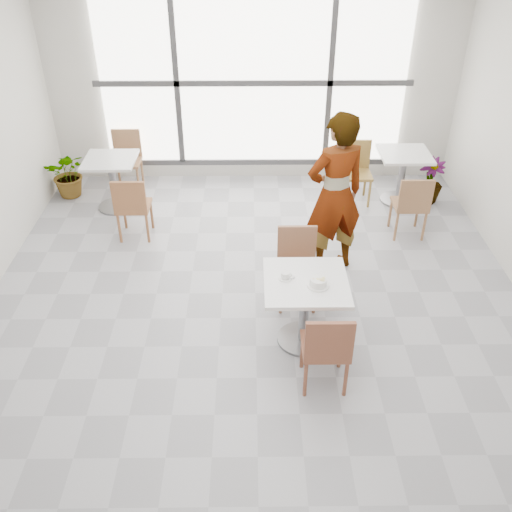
{
  "coord_description": "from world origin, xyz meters",
  "views": [
    {
      "loc": [
        -0.04,
        -4.62,
        3.89
      ],
      "look_at": [
        0.0,
        -0.3,
        1.0
      ],
      "focal_mm": 39.26,
      "sensor_mm": 36.0,
      "label": 1
    }
  ],
  "objects_px": {
    "oatmeal_bowl": "(318,282)",
    "chair_far": "(297,261)",
    "person": "(335,195)",
    "bg_chair_right_near": "(412,203)",
    "bg_chair_right_far": "(356,167)",
    "bg_table_right": "(402,170)",
    "coffee_cup": "(286,276)",
    "bg_chair_left_far": "(127,156)",
    "bg_chair_left_near": "(132,204)",
    "chair_near": "(327,347)",
    "bg_table_left": "(112,176)",
    "plant_left": "(69,174)",
    "plant_right": "(430,181)",
    "main_table": "(305,300)"
  },
  "relations": [
    {
      "from": "oatmeal_bowl",
      "to": "bg_chair_left_near",
      "type": "relative_size",
      "value": 0.24
    },
    {
      "from": "chair_far",
      "to": "bg_chair_right_near",
      "type": "distance_m",
      "value": 2.02
    },
    {
      "from": "person",
      "to": "bg_table_right",
      "type": "distance_m",
      "value": 2.11
    },
    {
      "from": "bg_chair_right_near",
      "to": "chair_far",
      "type": "bearing_deg",
      "value": 39.81
    },
    {
      "from": "coffee_cup",
      "to": "plant_right",
      "type": "xyz_separation_m",
      "value": [
        2.24,
        2.93,
        -0.45
      ]
    },
    {
      "from": "bg_table_right",
      "to": "bg_chair_left_near",
      "type": "relative_size",
      "value": 0.86
    },
    {
      "from": "oatmeal_bowl",
      "to": "bg_chair_right_far",
      "type": "relative_size",
      "value": 0.24
    },
    {
      "from": "plant_right",
      "to": "bg_table_left",
      "type": "bearing_deg",
      "value": -178.27
    },
    {
      "from": "chair_near",
      "to": "chair_far",
      "type": "height_order",
      "value": "same"
    },
    {
      "from": "coffee_cup",
      "to": "bg_chair_right_near",
      "type": "height_order",
      "value": "bg_chair_right_near"
    },
    {
      "from": "chair_far",
      "to": "bg_chair_right_far",
      "type": "bearing_deg",
      "value": 66.89
    },
    {
      "from": "plant_left",
      "to": "oatmeal_bowl",
      "type": "bearing_deg",
      "value": -45.22
    },
    {
      "from": "bg_table_left",
      "to": "person",
      "type": "bearing_deg",
      "value": -27.49
    },
    {
      "from": "bg_chair_left_near",
      "to": "plant_right",
      "type": "height_order",
      "value": "bg_chair_left_near"
    },
    {
      "from": "coffee_cup",
      "to": "plant_right",
      "type": "height_order",
      "value": "coffee_cup"
    },
    {
      "from": "chair_far",
      "to": "plant_left",
      "type": "distance_m",
      "value": 4.04
    },
    {
      "from": "coffee_cup",
      "to": "plant_left",
      "type": "distance_m",
      "value": 4.38
    },
    {
      "from": "main_table",
      "to": "chair_far",
      "type": "relative_size",
      "value": 0.92
    },
    {
      "from": "bg_table_right",
      "to": "plant_right",
      "type": "bearing_deg",
      "value": -3.1
    },
    {
      "from": "main_table",
      "to": "oatmeal_bowl",
      "type": "relative_size",
      "value": 3.81
    },
    {
      "from": "coffee_cup",
      "to": "bg_chair_right_far",
      "type": "xyz_separation_m",
      "value": [
        1.18,
        3.03,
        -0.28
      ]
    },
    {
      "from": "main_table",
      "to": "plant_right",
      "type": "height_order",
      "value": "main_table"
    },
    {
      "from": "bg_table_left",
      "to": "bg_chair_left_near",
      "type": "relative_size",
      "value": 0.86
    },
    {
      "from": "bg_table_left",
      "to": "bg_chair_right_near",
      "type": "relative_size",
      "value": 0.86
    },
    {
      "from": "plant_left",
      "to": "bg_chair_right_far",
      "type": "bearing_deg",
      "value": -2.14
    },
    {
      "from": "person",
      "to": "bg_chair_right_near",
      "type": "distance_m",
      "value": 1.36
    },
    {
      "from": "bg_chair_right_far",
      "to": "plant_right",
      "type": "bearing_deg",
      "value": -5.16
    },
    {
      "from": "bg_chair_left_near",
      "to": "bg_chair_right_near",
      "type": "distance_m",
      "value": 3.55
    },
    {
      "from": "bg_chair_left_far",
      "to": "plant_left",
      "type": "relative_size",
      "value": 1.24
    },
    {
      "from": "bg_chair_left_far",
      "to": "plant_right",
      "type": "bearing_deg",
      "value": -7.05
    },
    {
      "from": "main_table",
      "to": "oatmeal_bowl",
      "type": "xyz_separation_m",
      "value": [
        0.11,
        -0.08,
        0.27
      ]
    },
    {
      "from": "oatmeal_bowl",
      "to": "bg_chair_left_near",
      "type": "xyz_separation_m",
      "value": [
        -2.13,
        2.07,
        -0.29
      ]
    },
    {
      "from": "plant_right",
      "to": "chair_near",
      "type": "bearing_deg",
      "value": -117.86
    },
    {
      "from": "oatmeal_bowl",
      "to": "plant_left",
      "type": "distance_m",
      "value": 4.68
    },
    {
      "from": "bg_chair_right_far",
      "to": "chair_far",
      "type": "bearing_deg",
      "value": -113.11
    },
    {
      "from": "chair_near",
      "to": "bg_table_left",
      "type": "distance_m",
      "value": 4.34
    },
    {
      "from": "oatmeal_bowl",
      "to": "chair_far",
      "type": "bearing_deg",
      "value": 99.57
    },
    {
      "from": "coffee_cup",
      "to": "bg_chair_left_far",
      "type": "relative_size",
      "value": 0.18
    },
    {
      "from": "bg_table_right",
      "to": "plant_left",
      "type": "distance_m",
      "value": 4.82
    },
    {
      "from": "oatmeal_bowl",
      "to": "bg_chair_left_far",
      "type": "height_order",
      "value": "bg_chair_left_far"
    },
    {
      "from": "chair_far",
      "to": "bg_table_right",
      "type": "bearing_deg",
      "value": 54.02
    },
    {
      "from": "main_table",
      "to": "bg_chair_right_far",
      "type": "height_order",
      "value": "bg_chair_right_far"
    },
    {
      "from": "main_table",
      "to": "chair_near",
      "type": "relative_size",
      "value": 0.92
    },
    {
      "from": "main_table",
      "to": "bg_chair_right_far",
      "type": "bearing_deg",
      "value": 72.23
    },
    {
      "from": "main_table",
      "to": "coffee_cup",
      "type": "relative_size",
      "value": 5.03
    },
    {
      "from": "oatmeal_bowl",
      "to": "bg_chair_right_far",
      "type": "distance_m",
      "value": 3.28
    },
    {
      "from": "bg_table_left",
      "to": "plant_left",
      "type": "xyz_separation_m",
      "value": [
        -0.73,
        0.39,
        -0.14
      ]
    },
    {
      "from": "chair_far",
      "to": "person",
      "type": "xyz_separation_m",
      "value": [
        0.46,
        0.64,
        0.46
      ]
    },
    {
      "from": "chair_far",
      "to": "oatmeal_bowl",
      "type": "height_order",
      "value": "chair_far"
    },
    {
      "from": "chair_far",
      "to": "bg_table_right",
      "type": "distance_m",
      "value": 2.83
    }
  ]
}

